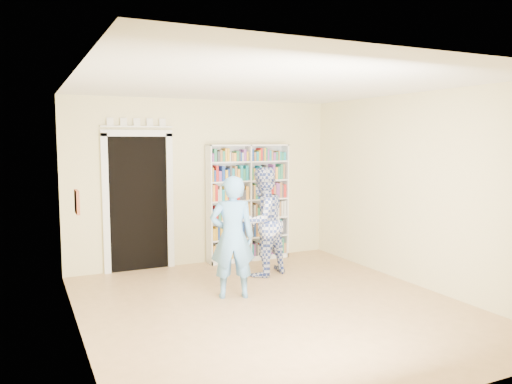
% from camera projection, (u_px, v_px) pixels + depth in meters
% --- Properties ---
extents(floor, '(5.00, 5.00, 0.00)m').
position_uv_depth(floor, '(274.00, 307.00, 6.14)').
color(floor, '#A67D50').
rests_on(floor, ground).
extents(ceiling, '(5.00, 5.00, 0.00)m').
position_uv_depth(ceiling, '(275.00, 84.00, 5.86)').
color(ceiling, white).
rests_on(ceiling, wall_back).
extents(wall_back, '(4.50, 0.00, 4.50)m').
position_uv_depth(wall_back, '(205.00, 182.00, 8.24)').
color(wall_back, beige).
rests_on(wall_back, floor).
extents(wall_left, '(0.00, 5.00, 5.00)m').
position_uv_depth(wall_left, '(77.00, 209.00, 5.04)').
color(wall_left, beige).
rests_on(wall_left, floor).
extents(wall_right, '(0.00, 5.00, 5.00)m').
position_uv_depth(wall_right, '(417.00, 190.00, 6.96)').
color(wall_right, beige).
rests_on(wall_right, floor).
extents(bookshelf, '(1.43, 0.27, 1.97)m').
position_uv_depth(bookshelf, '(248.00, 202.00, 8.45)').
color(bookshelf, white).
rests_on(bookshelf, floor).
extents(doorway, '(1.10, 0.08, 2.43)m').
position_uv_depth(doorway, '(138.00, 196.00, 7.77)').
color(doorway, black).
rests_on(doorway, floor).
extents(wall_art, '(0.03, 0.25, 0.25)m').
position_uv_depth(wall_art, '(77.00, 202.00, 5.22)').
color(wall_art, brown).
rests_on(wall_art, wall_left).
extents(man_blue, '(0.67, 0.54, 1.59)m').
position_uv_depth(man_blue, '(232.00, 237.00, 6.44)').
color(man_blue, '#5B95CB').
rests_on(man_blue, floor).
extents(man_plaid, '(0.96, 0.85, 1.64)m').
position_uv_depth(man_plaid, '(262.00, 222.00, 7.50)').
color(man_plaid, navy).
rests_on(man_plaid, floor).
extents(paper_sheet, '(0.16, 0.11, 0.27)m').
position_uv_depth(paper_sheet, '(276.00, 217.00, 7.41)').
color(paper_sheet, white).
rests_on(paper_sheet, man_plaid).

